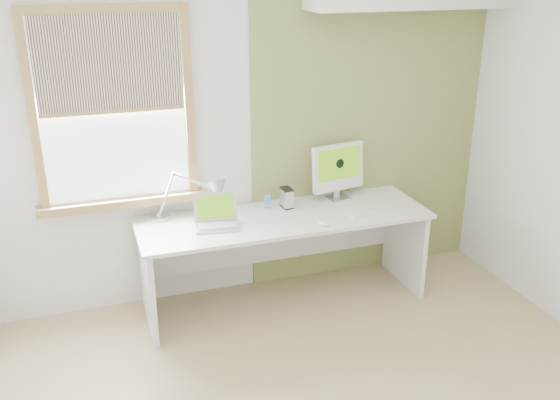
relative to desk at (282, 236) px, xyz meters
name	(u,v)px	position (x,y,z in m)	size (l,w,h in m)	color
room	(345,216)	(-0.15, -1.44, 0.77)	(4.04, 3.54, 2.64)	tan
accent_wall	(369,122)	(0.85, 0.30, 0.77)	(2.00, 0.02, 2.60)	olive
window	(114,111)	(-1.15, 0.27, 1.01)	(1.20, 0.14, 1.42)	olive
desk	(282,236)	(0.00, 0.00, 0.00)	(2.20, 0.70, 0.73)	silver
desk_lamp	(207,194)	(-0.55, 0.10, 0.38)	(0.62, 0.33, 0.36)	#B5B7BA
laptop	(216,218)	(-0.52, -0.06, 0.25)	(0.35, 0.29, 0.22)	#B5B7BA
phone_dock	(267,205)	(-0.08, 0.12, 0.23)	(0.07, 0.07, 0.11)	#B5B7BA
external_drive	(287,198)	(0.08, 0.11, 0.27)	(0.08, 0.12, 0.16)	#B5B7BA
imac	(338,168)	(0.53, 0.17, 0.45)	(0.46, 0.19, 0.45)	#B5B7BA
keyboard	(374,211)	(0.67, -0.21, 0.20)	(0.43, 0.14, 0.02)	white
mouse	(323,223)	(0.21, -0.31, 0.21)	(0.07, 0.11, 0.03)	white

